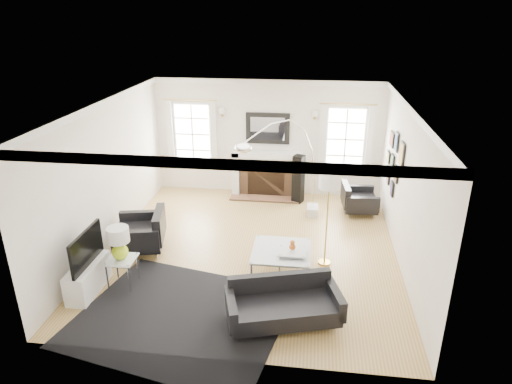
# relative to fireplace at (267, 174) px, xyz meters

# --- Properties ---
(floor) EXTENTS (6.00, 6.00, 0.00)m
(floor) POSITION_rel_fireplace_xyz_m (0.00, -2.79, -0.54)
(floor) COLOR #9F7C43
(floor) RESTS_ON ground
(back_wall) EXTENTS (5.50, 0.04, 2.80)m
(back_wall) POSITION_rel_fireplace_xyz_m (0.00, 0.21, 0.86)
(back_wall) COLOR white
(back_wall) RESTS_ON floor
(front_wall) EXTENTS (5.50, 0.04, 2.80)m
(front_wall) POSITION_rel_fireplace_xyz_m (0.00, -5.79, 0.86)
(front_wall) COLOR white
(front_wall) RESTS_ON floor
(left_wall) EXTENTS (0.04, 6.00, 2.80)m
(left_wall) POSITION_rel_fireplace_xyz_m (-2.75, -2.79, 0.86)
(left_wall) COLOR white
(left_wall) RESTS_ON floor
(right_wall) EXTENTS (0.04, 6.00, 2.80)m
(right_wall) POSITION_rel_fireplace_xyz_m (2.75, -2.79, 0.86)
(right_wall) COLOR white
(right_wall) RESTS_ON floor
(ceiling) EXTENTS (5.50, 6.00, 0.02)m
(ceiling) POSITION_rel_fireplace_xyz_m (0.00, -2.79, 2.26)
(ceiling) COLOR white
(ceiling) RESTS_ON back_wall
(crown_molding) EXTENTS (5.50, 6.00, 0.12)m
(crown_molding) POSITION_rel_fireplace_xyz_m (0.00, -2.79, 2.20)
(crown_molding) COLOR white
(crown_molding) RESTS_ON back_wall
(fireplace) EXTENTS (1.70, 0.69, 1.11)m
(fireplace) POSITION_rel_fireplace_xyz_m (0.00, 0.00, 0.00)
(fireplace) COLOR white
(fireplace) RESTS_ON floor
(mantel_mirror) EXTENTS (1.05, 0.07, 0.75)m
(mantel_mirror) POSITION_rel_fireplace_xyz_m (0.00, 0.16, 1.11)
(mantel_mirror) COLOR black
(mantel_mirror) RESTS_ON back_wall
(window_left) EXTENTS (1.24, 0.15, 1.62)m
(window_left) POSITION_rel_fireplace_xyz_m (-1.85, 0.16, 0.92)
(window_left) COLOR white
(window_left) RESTS_ON back_wall
(window_right) EXTENTS (1.24, 0.15, 1.62)m
(window_right) POSITION_rel_fireplace_xyz_m (1.85, 0.16, 0.92)
(window_right) COLOR white
(window_right) RESTS_ON back_wall
(gallery_wall) EXTENTS (0.04, 1.73, 1.29)m
(gallery_wall) POSITION_rel_fireplace_xyz_m (2.72, -1.50, 0.99)
(gallery_wall) COLOR black
(gallery_wall) RESTS_ON right_wall
(tv_unit) EXTENTS (0.35, 1.00, 1.09)m
(tv_unit) POSITION_rel_fireplace_xyz_m (-2.44, -4.49, -0.21)
(tv_unit) COLOR white
(tv_unit) RESTS_ON floor
(area_rug) EXTENTS (3.47, 3.08, 0.01)m
(area_rug) POSITION_rel_fireplace_xyz_m (-0.76, -4.97, -0.54)
(area_rug) COLOR black
(area_rug) RESTS_ON floor
(sofa) EXTENTS (1.80, 1.19, 0.54)m
(sofa) POSITION_rel_fireplace_xyz_m (0.77, -4.86, -0.25)
(sofa) COLOR black
(sofa) RESTS_ON floor
(armchair_left) EXTENTS (1.07, 1.15, 0.67)m
(armchair_left) POSITION_rel_fireplace_xyz_m (-2.03, -3.09, -0.17)
(armchair_left) COLOR black
(armchair_left) RESTS_ON floor
(armchair_right) EXTENTS (0.81, 0.89, 0.56)m
(armchair_right) POSITION_rel_fireplace_xyz_m (2.14, -0.82, -0.23)
(armchair_right) COLOR black
(armchair_right) RESTS_ON floor
(coffee_table) EXTENTS (1.01, 1.01, 0.45)m
(coffee_table) POSITION_rel_fireplace_xyz_m (0.64, -3.53, -0.13)
(coffee_table) COLOR silver
(coffee_table) RESTS_ON floor
(side_table_left) EXTENTS (0.46, 0.46, 0.51)m
(side_table_left) POSITION_rel_fireplace_xyz_m (-1.95, -4.26, -0.14)
(side_table_left) COLOR silver
(side_table_left) RESTS_ON floor
(nesting_table) EXTENTS (0.48, 0.40, 0.52)m
(nesting_table) POSITION_rel_fireplace_xyz_m (0.83, -3.66, -0.13)
(nesting_table) COLOR silver
(nesting_table) RESTS_ON floor
(gourd_lamp) EXTENTS (0.36, 0.36, 0.57)m
(gourd_lamp) POSITION_rel_fireplace_xyz_m (-1.95, -4.26, 0.29)
(gourd_lamp) COLOR #BFE01C
(gourd_lamp) RESTS_ON side_table_left
(orange_vase) EXTENTS (0.11, 0.11, 0.18)m
(orange_vase) POSITION_rel_fireplace_xyz_m (0.83, -3.66, 0.08)
(orange_vase) COLOR #BD5518
(orange_vase) RESTS_ON nesting_table
(arc_floor_lamp) EXTENTS (1.66, 1.54, 2.36)m
(arc_floor_lamp) POSITION_rel_fireplace_xyz_m (0.47, -1.61, 0.73)
(arc_floor_lamp) COLOR silver
(arc_floor_lamp) RESTS_ON floor
(stick_floor_lamp) EXTENTS (0.36, 0.36, 1.78)m
(stick_floor_lamp) POSITION_rel_fireplace_xyz_m (1.40, -3.13, 1.00)
(stick_floor_lamp) COLOR #B99540
(stick_floor_lamp) RESTS_ON floor
(speaker_tower) EXTENTS (0.31, 0.31, 1.16)m
(speaker_tower) POSITION_rel_fireplace_xyz_m (0.79, -0.35, 0.04)
(speaker_tower) COLOR black
(speaker_tower) RESTS_ON floor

